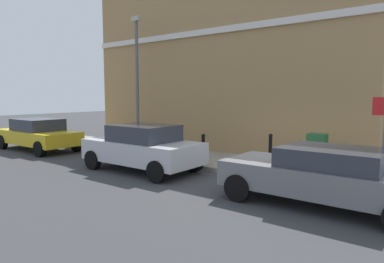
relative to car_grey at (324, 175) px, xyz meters
The scene contains 10 objects.
ground 1.91m from the car_grey, 62.23° to the left, with size 80.00×80.00×0.00m, color #38383A.
sidewalk 8.05m from the car_grey, 70.71° to the left, with size 2.76×30.00×0.15m, color gray.
corner_building 10.26m from the car_grey, 38.67° to the left, with size 7.36×13.11×7.46m.
car_grey is the anchor object (origin of this frame).
car_silver 5.79m from the car_grey, 89.07° to the left, with size 1.97×4.02×1.51m.
car_yellow 12.54m from the car_grey, 89.16° to the left, with size 1.91×4.39×1.42m.
utility_cabinet 3.05m from the car_grey, 20.51° to the left, with size 0.46×0.61×1.15m.
bollard_near_cabinet 3.96m from the car_grey, 41.78° to the left, with size 0.14×0.14×1.04m.
bollard_far_kerb 4.64m from the car_grey, 70.87° to the left, with size 0.14×0.14×1.04m.
lamppost 9.85m from the car_grey, 71.87° to the left, with size 0.20×0.44×5.72m.
Camera 1 is at (-8.48, -3.78, 2.47)m, focal length 32.00 mm.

